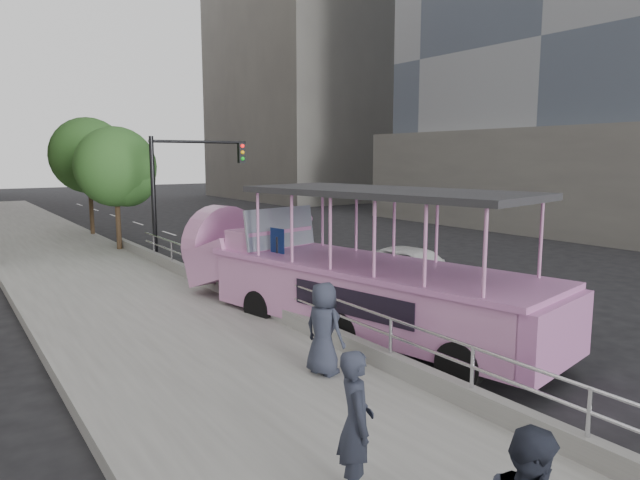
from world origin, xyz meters
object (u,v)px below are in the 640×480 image
street_tree_far (91,158)px  parking_sign (278,263)px  pedestrian_far (324,328)px  traffic_signal (182,179)px  car (415,268)px  duck_boat (338,278)px  street_tree_near (118,170)px  pedestrian_near (356,424)px

street_tree_far → parking_sign: bearing=-88.8°
pedestrian_far → parking_sign: 4.66m
pedestrian_far → traffic_signal: size_ratio=0.34×
parking_sign → car: bearing=6.1°
duck_boat → street_tree_near: size_ratio=1.98×
pedestrian_far → street_tree_near: bearing=-17.5°
car → street_tree_near: 14.12m
pedestrian_near → car: bearing=-20.8°
street_tree_far → pedestrian_far: bearing=-92.8°
car → pedestrian_near: pedestrian_near is taller
duck_boat → street_tree_far: (-1.29, 20.41, 2.95)m
pedestrian_near → street_tree_far: size_ratio=0.29×
car → parking_sign: (-5.57, -0.59, 0.87)m
pedestrian_near → street_tree_near: bearing=18.2°
traffic_signal → street_tree_near: bearing=115.0°
pedestrian_far → pedestrian_near: bearing=136.6°
pedestrian_near → pedestrian_far: bearing=-2.9°
parking_sign → traffic_signal: (1.01, 9.50, 1.89)m
duck_boat → street_tree_far: street_tree_far is taller
duck_boat → street_tree_near: (-1.49, 14.41, 2.46)m
parking_sign → street_tree_far: bearing=91.2°
street_tree_near → street_tree_far: bearing=88.1°
car → parking_sign: parking_sign is taller
parking_sign → street_tree_near: bearing=92.6°
pedestrian_near → parking_sign: bearing=2.3°
pedestrian_near → parking_sign: 8.58m
street_tree_far → street_tree_near: bearing=-91.9°
pedestrian_far → street_tree_far: (1.15, 23.30, 3.12)m
pedestrian_far → street_tree_near: 17.53m
duck_boat → traffic_signal: bearing=89.4°
parking_sign → street_tree_near: size_ratio=0.44×
parking_sign → duck_boat: bearing=-58.6°
pedestrian_near → traffic_signal: (4.47, 17.34, 2.28)m
pedestrian_far → car: bearing=-69.4°
pedestrian_near → pedestrian_far: (1.92, 3.46, -0.03)m
traffic_signal → pedestrian_near: bearing=-104.5°
car → street_tree_near: street_tree_near is taller
pedestrian_far → street_tree_far: bearing=-17.2°
pedestrian_far → street_tree_near: street_tree_near is taller
pedestrian_near → traffic_signal: size_ratio=0.35×
pedestrian_near → street_tree_far: 27.12m
street_tree_near → pedestrian_near: bearing=-97.9°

